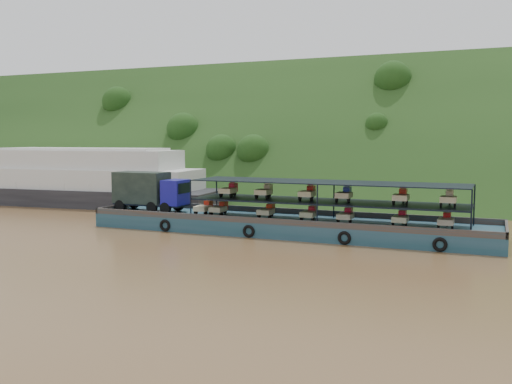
% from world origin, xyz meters
% --- Properties ---
extents(ground, '(160.00, 160.00, 0.00)m').
position_xyz_m(ground, '(0.00, 0.00, 0.00)').
color(ground, brown).
rests_on(ground, ground).
extents(hillside, '(140.00, 39.60, 39.60)m').
position_xyz_m(hillside, '(0.00, 36.00, 0.00)').
color(hillside, '#193312').
rests_on(hillside, ground).
extents(cargo_barge, '(35.00, 7.18, 4.92)m').
position_xyz_m(cargo_barge, '(0.21, 0.66, 1.23)').
color(cargo_barge, '#143D49').
rests_on(cargo_barge, ground).
extents(passenger_ferry, '(34.98, 11.56, 6.96)m').
position_xyz_m(passenger_ferry, '(-28.31, 10.84, 3.01)').
color(passenger_ferry, black).
rests_on(passenger_ferry, ground).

